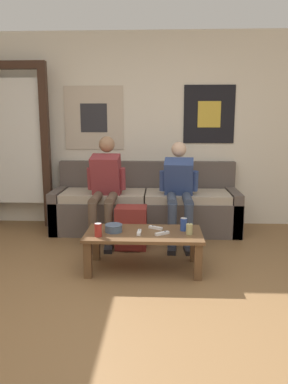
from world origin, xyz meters
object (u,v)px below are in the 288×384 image
drink_can_red (98,230)px  game_controller_near_right (139,232)px  person_seated_teen (179,188)px  pillar_candle (189,229)px  backpack (131,229)px  game_controller_near_left (162,233)px  coffee_table (144,239)px  game_controller_far_center (156,228)px  person_seated_adult (105,184)px  ceramic_bowl (114,228)px  drink_can_blue (184,224)px  couch (146,207)px

drink_can_red → game_controller_near_right: bearing=15.9°
person_seated_teen → pillar_candle: (0.05, -0.98, -0.22)m
backpack → game_controller_near_right: bearing=-78.7°
pillar_candle → game_controller_near_left: bearing=-176.0°
coffee_table → person_seated_teen: 1.05m
game_controller_near_left → game_controller_near_right: bearing=174.5°
backpack → game_controller_far_center: backpack is taller
person_seated_adult → drink_can_red: (0.09, -1.08, -0.24)m
game_controller_near_right → backpack: bearing=101.3°
ceramic_bowl → drink_can_blue: bearing=5.9°
game_controller_near_right → drink_can_red: bearing=-164.1°
couch → person_seated_teen: size_ratio=2.04×
person_seated_teen → drink_can_red: bearing=-126.1°
drink_can_blue → backpack: bearing=136.8°
coffee_table → person_seated_adult: person_seated_adult is taller
game_controller_near_left → drink_can_red: bearing=-171.8°
coffee_table → ceramic_bowl: 0.31m
game_controller_near_right → game_controller_far_center: size_ratio=1.03×
person_seated_adult → drink_can_red: 1.11m
person_seated_adult → person_seated_teen: (0.88, -0.00, -0.03)m
ceramic_bowl → drink_can_red: (-0.12, -0.15, 0.02)m
person_seated_teen → pillar_candle: person_seated_teen is taller
person_seated_teen → game_controller_near_right: bearing=-113.3°
person_seated_adult → drink_can_blue: size_ratio=9.85×
person_seated_adult → person_seated_teen: bearing=-0.2°
game_controller_near_right → game_controller_far_center: same height
pillar_candle → game_controller_near_right: 0.47m
ceramic_bowl → person_seated_teen: bearing=54.3°
pillar_candle → game_controller_near_right: size_ratio=0.77×
backpack → coffee_table: bearing=-74.1°
drink_can_blue → game_controller_near_right: drink_can_blue is taller
coffee_table → game_controller_far_center: (0.11, 0.12, 0.08)m
person_seated_teen → backpack: person_seated_teen is taller
coffee_table → backpack: (-0.17, 0.59, -0.08)m
backpack → game_controller_far_center: (0.28, -0.47, 0.15)m
coffee_table → drink_can_red: bearing=-160.0°
couch → ceramic_bowl: bearing=-100.8°
drink_can_blue → game_controller_far_center: drink_can_blue is taller
person_seated_adult → drink_can_blue: (0.88, -0.86, -0.24)m
person_seated_teen → drink_can_red: person_seated_teen is taller
couch → game_controller_near_left: couch is taller
ceramic_bowl → drink_can_red: size_ratio=1.38×
coffee_table → drink_can_blue: (0.38, 0.07, 0.13)m
game_controller_near_right → ceramic_bowl: bearing=169.0°
person_seated_teen → ceramic_bowl: person_seated_teen is taller
drink_can_blue → game_controller_near_left: 0.25m
person_seated_teen → person_seated_adult: bearing=179.8°
couch → drink_can_red: (-0.37, -1.47, 0.13)m
game_controller_near_right → game_controller_far_center: (0.15, 0.16, 0.00)m
game_controller_near_left → game_controller_far_center: (-0.06, 0.18, 0.00)m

